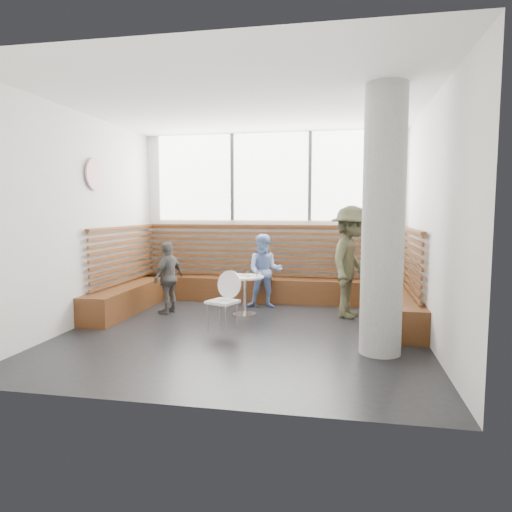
% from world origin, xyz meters
% --- Properties ---
extents(room, '(5.00, 5.00, 3.20)m').
position_xyz_m(room, '(0.00, 0.00, 1.60)').
color(room, silver).
rests_on(room, ground).
extents(booth, '(5.00, 2.50, 1.44)m').
position_xyz_m(booth, '(0.00, 1.77, 0.41)').
color(booth, '#4B2912').
rests_on(booth, ground).
extents(concrete_column, '(0.50, 0.50, 3.20)m').
position_xyz_m(concrete_column, '(1.85, -0.60, 1.60)').
color(concrete_column, gray).
rests_on(concrete_column, ground).
extents(wall_art, '(0.03, 0.50, 0.50)m').
position_xyz_m(wall_art, '(-2.46, 0.40, 2.30)').
color(wall_art, white).
rests_on(wall_art, room).
extents(cafe_table, '(0.63, 0.63, 0.65)m').
position_xyz_m(cafe_table, '(-0.21, 1.08, 0.47)').
color(cafe_table, silver).
rests_on(cafe_table, ground).
extents(cafe_chair, '(0.41, 0.40, 0.86)m').
position_xyz_m(cafe_chair, '(-0.32, 0.14, 0.50)').
color(cafe_chair, white).
rests_on(cafe_chair, ground).
extents(adult_man, '(0.98, 1.32, 1.82)m').
position_xyz_m(adult_man, '(1.52, 1.26, 0.91)').
color(adult_man, '#3E3F2A').
rests_on(adult_man, ground).
extents(child_back, '(0.68, 0.56, 1.31)m').
position_xyz_m(child_back, '(0.02, 1.73, 0.66)').
color(child_back, '#7E9BDB').
rests_on(child_back, ground).
extents(child_left, '(0.48, 0.77, 1.22)m').
position_xyz_m(child_left, '(-1.51, 0.99, 0.61)').
color(child_left, '#57534F').
rests_on(child_left, ground).
extents(plate_near, '(0.19, 0.19, 0.01)m').
position_xyz_m(plate_near, '(-0.35, 1.21, 0.66)').
color(plate_near, white).
rests_on(plate_near, cafe_table).
extents(plate_far, '(0.21, 0.21, 0.01)m').
position_xyz_m(plate_far, '(-0.17, 1.21, 0.66)').
color(plate_far, white).
rests_on(plate_far, cafe_table).
extents(glass_left, '(0.06, 0.06, 0.10)m').
position_xyz_m(glass_left, '(-0.37, 1.04, 0.70)').
color(glass_left, white).
rests_on(glass_left, cafe_table).
extents(glass_mid, '(0.06, 0.06, 0.10)m').
position_xyz_m(glass_mid, '(-0.14, 1.03, 0.70)').
color(glass_mid, white).
rests_on(glass_mid, cafe_table).
extents(glass_right, '(0.07, 0.07, 0.10)m').
position_xyz_m(glass_right, '(0.02, 1.06, 0.70)').
color(glass_right, white).
rests_on(glass_right, cafe_table).
extents(menu_card, '(0.22, 0.17, 0.00)m').
position_xyz_m(menu_card, '(-0.20, 0.87, 0.65)').
color(menu_card, '#A5C64C').
rests_on(menu_card, cafe_table).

